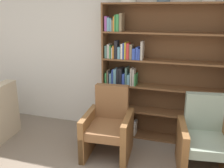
% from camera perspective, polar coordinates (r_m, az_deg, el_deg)
% --- Properties ---
extents(wall_back, '(12.00, 0.06, 2.75)m').
position_cam_1_polar(wall_back, '(4.05, 4.54, 7.71)').
color(wall_back, silver).
rests_on(wall_back, ground).
extents(bookshelf, '(1.86, 0.30, 2.10)m').
position_cam_1_polar(bookshelf, '(3.89, 8.93, 1.93)').
color(bookshelf, brown).
rests_on(bookshelf, ground).
extents(armchair_leather, '(0.69, 0.73, 0.96)m').
position_cam_1_polar(armchair_leather, '(3.58, -0.78, -9.70)').
color(armchair_leather, brown).
rests_on(armchair_leather, ground).
extents(armchair_cushioned, '(0.73, 0.76, 0.96)m').
position_cam_1_polar(armchair_cushioned, '(3.45, 20.38, -11.92)').
color(armchair_cushioned, brown).
rests_on(armchair_cushioned, ground).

